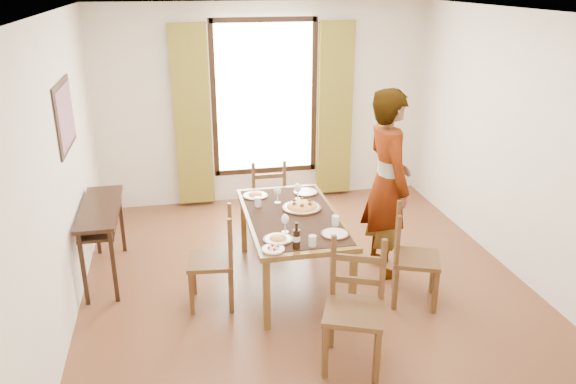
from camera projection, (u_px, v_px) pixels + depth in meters
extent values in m
plane|color=brown|center=(305.00, 283.00, 5.85)|extent=(5.00, 5.00, 0.00)
cube|color=white|center=(264.00, 105.00, 7.65)|extent=(4.50, 0.10, 2.70)
cube|color=white|center=(413.00, 297.00, 3.08)|extent=(4.50, 0.10, 2.70)
cube|color=white|center=(59.00, 176.00, 4.94)|extent=(0.10, 5.00, 2.70)
cube|color=white|center=(519.00, 147.00, 5.79)|extent=(0.10, 5.00, 2.70)
cube|color=white|center=(309.00, 10.00, 4.87)|extent=(4.50, 5.00, 0.04)
cube|color=white|center=(264.00, 98.00, 7.58)|extent=(1.30, 0.04, 2.00)
cube|color=olive|center=(192.00, 117.00, 7.41)|extent=(0.48, 0.10, 2.40)
cube|color=olive|center=(335.00, 110.00, 7.78)|extent=(0.48, 0.10, 2.40)
cube|color=black|center=(65.00, 116.00, 5.34)|extent=(0.02, 0.86, 0.66)
cube|color=#D54E28|center=(66.00, 116.00, 5.34)|extent=(0.01, 0.76, 0.56)
cube|color=black|center=(100.00, 208.00, 5.73)|extent=(0.38, 1.20, 0.04)
cube|color=black|center=(101.00, 219.00, 5.78)|extent=(0.34, 1.10, 0.03)
cube|color=black|center=(83.00, 270.00, 5.35)|extent=(0.04, 0.04, 0.76)
cube|color=black|center=(96.00, 223.00, 6.35)|extent=(0.04, 0.04, 0.76)
cube|color=black|center=(114.00, 267.00, 5.40)|extent=(0.04, 0.04, 0.76)
cube|color=black|center=(122.00, 221.00, 6.41)|extent=(0.04, 0.04, 0.76)
cube|color=brown|center=(292.00, 218.00, 5.64)|extent=(0.92, 1.68, 0.05)
cube|color=black|center=(292.00, 215.00, 5.63)|extent=(0.85, 1.55, 0.01)
cube|color=brown|center=(267.00, 295.00, 4.98)|extent=(0.06, 0.06, 0.70)
cube|color=brown|center=(244.00, 224.00, 6.41)|extent=(0.06, 0.06, 0.70)
cube|color=brown|center=(353.00, 285.00, 5.13)|extent=(0.06, 0.06, 0.70)
cube|color=brown|center=(311.00, 218.00, 6.56)|extent=(0.06, 0.06, 0.70)
cube|color=brown|center=(211.00, 261.00, 5.34)|extent=(0.47, 0.47, 0.04)
cube|color=brown|center=(194.00, 273.00, 5.58)|extent=(0.04, 0.04, 0.46)
cube|color=brown|center=(231.00, 272.00, 5.61)|extent=(0.04, 0.04, 0.46)
cube|color=brown|center=(191.00, 293.00, 5.24)|extent=(0.04, 0.04, 0.46)
cube|color=brown|center=(231.00, 291.00, 5.27)|extent=(0.04, 0.04, 0.46)
cube|color=brown|center=(230.00, 228.00, 5.44)|extent=(0.04, 0.04, 0.51)
cube|color=brown|center=(230.00, 244.00, 5.10)|extent=(0.04, 0.04, 0.51)
cube|color=brown|center=(231.00, 245.00, 5.30)|extent=(0.07, 0.37, 0.05)
cube|color=brown|center=(230.00, 228.00, 5.24)|extent=(0.07, 0.37, 0.05)
cube|color=brown|center=(267.00, 197.00, 6.88)|extent=(0.44, 0.44, 0.04)
cube|color=brown|center=(279.00, 207.00, 7.17)|extent=(0.04, 0.04, 0.46)
cube|color=brown|center=(284.00, 219.00, 6.83)|extent=(0.04, 0.04, 0.46)
cube|color=brown|center=(251.00, 209.00, 7.10)|extent=(0.04, 0.04, 0.46)
cube|color=brown|center=(254.00, 221.00, 6.77)|extent=(0.04, 0.04, 0.46)
cube|color=brown|center=(284.00, 182.00, 6.65)|extent=(0.04, 0.04, 0.51)
cube|color=brown|center=(254.00, 184.00, 6.58)|extent=(0.04, 0.04, 0.51)
cube|color=brown|center=(269.00, 191.00, 6.65)|extent=(0.37, 0.03, 0.05)
cube|color=brown|center=(269.00, 176.00, 6.58)|extent=(0.37, 0.03, 0.05)
cube|color=brown|center=(354.00, 312.00, 4.46)|extent=(0.61, 0.61, 0.04)
cube|color=brown|center=(325.00, 351.00, 4.40)|extent=(0.04, 0.04, 0.50)
cube|color=brown|center=(331.00, 322.00, 4.76)|extent=(0.04, 0.04, 0.50)
cube|color=brown|center=(377.00, 357.00, 4.33)|extent=(0.04, 0.04, 0.50)
cube|color=brown|center=(379.00, 327.00, 4.69)|extent=(0.04, 0.04, 0.50)
cube|color=brown|center=(333.00, 266.00, 4.58)|extent=(0.04, 0.04, 0.56)
cube|color=brown|center=(383.00, 271.00, 4.51)|extent=(0.04, 0.04, 0.56)
cube|color=brown|center=(357.00, 280.00, 4.59)|extent=(0.38, 0.18, 0.06)
cube|color=brown|center=(358.00, 259.00, 4.52)|extent=(0.38, 0.18, 0.06)
cube|color=brown|center=(417.00, 259.00, 5.38)|extent=(0.56, 0.56, 0.04)
cube|color=brown|center=(435.00, 292.00, 5.26)|extent=(0.04, 0.04, 0.46)
cube|color=brown|center=(395.00, 288.00, 5.32)|extent=(0.04, 0.04, 0.46)
cube|color=brown|center=(433.00, 272.00, 5.60)|extent=(0.04, 0.04, 0.46)
cube|color=brown|center=(395.00, 269.00, 5.66)|extent=(0.04, 0.04, 0.46)
cube|color=brown|center=(398.00, 241.00, 5.15)|extent=(0.04, 0.04, 0.51)
cube|color=brown|center=(398.00, 225.00, 5.49)|extent=(0.04, 0.04, 0.51)
cube|color=brown|center=(397.00, 243.00, 5.35)|extent=(0.16, 0.35, 0.05)
cube|color=brown|center=(398.00, 225.00, 5.29)|extent=(0.16, 0.35, 0.05)
imported|color=gray|center=(387.00, 184.00, 5.79)|extent=(0.76, 0.52, 1.99)
cylinder|color=silver|center=(335.00, 221.00, 5.37)|extent=(0.07, 0.07, 0.10)
cylinder|color=silver|center=(258.00, 202.00, 5.82)|extent=(0.07, 0.07, 0.10)
cylinder|color=silver|center=(312.00, 241.00, 4.96)|extent=(0.07, 0.07, 0.10)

